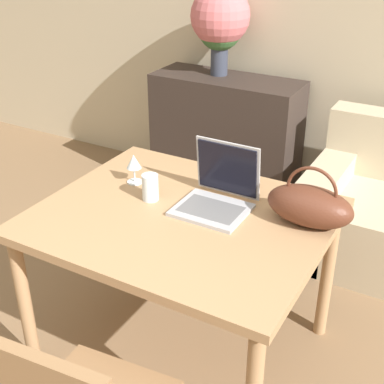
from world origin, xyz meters
TOP-DOWN VIEW (x-y plane):
  - wall_back at (0.00, 2.68)m, footprint 10.00×0.06m
  - dining_table at (-0.08, 0.83)m, footprint 1.21×1.01m
  - sideboard at (-0.63, 2.37)m, footprint 1.04×0.40m
  - laptop at (0.01, 0.98)m, footprint 0.30×0.30m
  - drinking_glass at (-0.27, 0.88)m, footprint 0.07×0.07m
  - wine_glass at (-0.43, 0.98)m, footprint 0.07×0.07m
  - handbag at (0.41, 1.02)m, footprint 0.36×0.19m
  - flower_vase at (-0.71, 2.41)m, footprint 0.40×0.40m

SIDE VIEW (x-z plane):
  - sideboard at x=-0.63m, z-range 0.00..0.89m
  - dining_table at x=-0.08m, z-range 0.29..1.05m
  - drinking_glass at x=-0.27m, z-range 0.76..0.88m
  - laptop at x=0.01m, z-range 0.70..0.97m
  - handbag at x=0.41m, z-range 0.72..0.98m
  - wine_glass at x=-0.43m, z-range 0.79..0.93m
  - flower_vase at x=-0.71m, z-range 0.96..1.55m
  - wall_back at x=0.00m, z-range 0.00..2.70m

